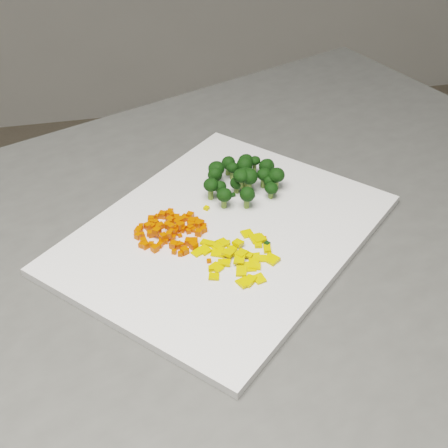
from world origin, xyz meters
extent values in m
cube|color=#4B4C49|center=(0.30, -0.06, 0.45)|extent=(1.27, 1.10, 0.90)
cube|color=white|center=(0.28, -0.08, 0.91)|extent=(0.50, 0.50, 0.01)
cube|color=#D93B02|center=(0.19, -0.10, 0.91)|extent=(0.01, 0.01, 0.01)
cube|color=#D93B02|center=(0.18, -0.07, 0.91)|extent=(0.01, 0.01, 0.01)
cube|color=#D93B02|center=(0.18, -0.09, 0.91)|extent=(0.01, 0.01, 0.01)
cube|color=#D93B02|center=(0.22, -0.07, 0.91)|extent=(0.01, 0.01, 0.01)
cube|color=#D93B02|center=(0.21, -0.09, 0.91)|extent=(0.01, 0.01, 0.01)
cube|color=#D93B02|center=(0.20, -0.09, 0.91)|extent=(0.01, 0.01, 0.01)
cube|color=#D93B02|center=(0.25, -0.06, 0.91)|extent=(0.01, 0.01, 0.01)
cube|color=#D93B02|center=(0.21, -0.06, 0.92)|extent=(0.01, 0.01, 0.01)
cube|color=#D93B02|center=(0.21, -0.04, 0.91)|extent=(0.01, 0.01, 0.01)
cube|color=#D93B02|center=(0.19, -0.06, 0.91)|extent=(0.01, 0.01, 0.01)
cube|color=#D93B02|center=(0.20, -0.06, 0.91)|extent=(0.01, 0.01, 0.01)
cube|color=#D93B02|center=(0.24, -0.07, 0.91)|extent=(0.01, 0.01, 0.01)
cube|color=#D93B02|center=(0.23, -0.05, 0.91)|extent=(0.01, 0.01, 0.01)
cube|color=#D93B02|center=(0.22, -0.06, 0.92)|extent=(0.01, 0.01, 0.01)
cube|color=#D93B02|center=(0.21, -0.07, 0.92)|extent=(0.01, 0.01, 0.01)
cube|color=#D93B02|center=(0.23, -0.06, 0.91)|extent=(0.01, 0.01, 0.01)
cube|color=#D93B02|center=(0.25, -0.06, 0.91)|extent=(0.01, 0.01, 0.01)
cube|color=#D93B02|center=(0.24, -0.10, 0.91)|extent=(0.01, 0.01, 0.01)
cube|color=#D93B02|center=(0.19, -0.06, 0.91)|extent=(0.01, 0.01, 0.01)
cube|color=#D93B02|center=(0.24, -0.05, 0.91)|extent=(0.01, 0.01, 0.01)
cube|color=#D93B02|center=(0.18, -0.05, 0.91)|extent=(0.01, 0.01, 0.01)
cube|color=#D93B02|center=(0.23, -0.07, 0.92)|extent=(0.01, 0.01, 0.01)
cube|color=#D93B02|center=(0.25, -0.07, 0.91)|extent=(0.01, 0.01, 0.01)
cube|color=#D93B02|center=(0.23, -0.11, 0.91)|extent=(0.01, 0.01, 0.01)
cube|color=#D93B02|center=(0.22, -0.05, 0.91)|extent=(0.01, 0.01, 0.01)
cube|color=#D93B02|center=(0.21, -0.09, 0.91)|extent=(0.01, 0.01, 0.01)
cube|color=#D93B02|center=(0.22, -0.05, 0.91)|extent=(0.01, 0.01, 0.01)
cube|color=#D93B02|center=(0.19, -0.09, 0.91)|extent=(0.01, 0.01, 0.01)
cube|color=#D93B02|center=(0.24, -0.10, 0.91)|extent=(0.01, 0.01, 0.01)
cube|color=#D93B02|center=(0.19, -0.07, 0.91)|extent=(0.01, 0.01, 0.01)
cube|color=#D93B02|center=(0.20, -0.09, 0.91)|extent=(0.01, 0.01, 0.01)
cube|color=#D93B02|center=(0.23, -0.05, 0.91)|extent=(0.01, 0.01, 0.01)
cube|color=#D93B02|center=(0.22, -0.07, 0.92)|extent=(0.01, 0.01, 0.01)
cube|color=#D93B02|center=(0.22, -0.12, 0.91)|extent=(0.01, 0.01, 0.01)
cube|color=#D93B02|center=(0.24, -0.11, 0.91)|extent=(0.01, 0.01, 0.01)
cube|color=#D93B02|center=(0.23, -0.05, 0.91)|extent=(0.01, 0.01, 0.01)
cube|color=#D93B02|center=(0.22, -0.05, 0.91)|extent=(0.01, 0.01, 0.01)
cube|color=#D93B02|center=(0.20, -0.04, 0.91)|extent=(0.01, 0.01, 0.01)
cube|color=#D93B02|center=(0.17, -0.06, 0.91)|extent=(0.01, 0.01, 0.01)
cube|color=#D93B02|center=(0.17, -0.07, 0.91)|extent=(0.01, 0.01, 0.01)
cube|color=#D93B02|center=(0.22, -0.07, 0.92)|extent=(0.01, 0.01, 0.01)
cube|color=#D93B02|center=(0.20, -0.08, 0.92)|extent=(0.01, 0.01, 0.01)
cube|color=#D93B02|center=(0.21, -0.07, 0.92)|extent=(0.01, 0.01, 0.01)
cube|color=#D93B02|center=(0.22, -0.05, 0.91)|extent=(0.01, 0.01, 0.01)
cube|color=#D93B02|center=(0.19, -0.07, 0.91)|extent=(0.01, 0.01, 0.01)
cube|color=#D93B02|center=(0.22, -0.07, 0.91)|extent=(0.01, 0.01, 0.01)
cube|color=#D93B02|center=(0.24, -0.04, 0.91)|extent=(0.01, 0.01, 0.01)
cube|color=#D93B02|center=(0.24, -0.07, 0.91)|extent=(0.01, 0.01, 0.01)
cube|color=#D93B02|center=(0.22, -0.04, 0.91)|extent=(0.01, 0.01, 0.01)
cube|color=#D93B02|center=(0.22, -0.10, 0.91)|extent=(0.01, 0.01, 0.01)
cube|color=#D93B02|center=(0.24, -0.07, 0.91)|extent=(0.01, 0.01, 0.01)
cube|color=#D93B02|center=(0.18, -0.08, 0.91)|extent=(0.01, 0.01, 0.01)
cube|color=#D93B02|center=(0.20, -0.09, 0.92)|extent=(0.01, 0.01, 0.01)
cube|color=#D93B02|center=(0.18, -0.09, 0.91)|extent=(0.01, 0.01, 0.01)
cube|color=#D93B02|center=(0.20, -0.10, 0.91)|extent=(0.01, 0.01, 0.01)
cube|color=#D93B02|center=(0.19, -0.04, 0.91)|extent=(0.01, 0.01, 0.01)
cube|color=#D93B02|center=(0.24, -0.06, 0.92)|extent=(0.01, 0.01, 0.01)
cube|color=#D93B02|center=(0.26, -0.08, 0.91)|extent=(0.01, 0.01, 0.01)
cube|color=#D93B02|center=(0.25, -0.06, 0.91)|extent=(0.01, 0.01, 0.01)
cube|color=#D93B02|center=(0.17, -0.07, 0.91)|extent=(0.01, 0.01, 0.01)
cube|color=#D93B02|center=(0.19, -0.05, 0.91)|extent=(0.01, 0.01, 0.01)
cube|color=#D93B02|center=(0.22, -0.08, 0.91)|extent=(0.01, 0.01, 0.01)
cube|color=#D93B02|center=(0.20, -0.06, 0.91)|extent=(0.01, 0.01, 0.01)
cube|color=#D93B02|center=(0.23, -0.10, 0.91)|extent=(0.01, 0.01, 0.01)
cube|color=#D93B02|center=(0.21, -0.09, 0.92)|extent=(0.01, 0.01, 0.01)
cube|color=#D93B02|center=(0.21, -0.08, 0.92)|extent=(0.01, 0.01, 0.01)
cube|color=#D93B02|center=(0.20, -0.05, 0.91)|extent=(0.01, 0.01, 0.01)
cube|color=#D93B02|center=(0.23, -0.06, 0.91)|extent=(0.01, 0.01, 0.01)
cube|color=#D93B02|center=(0.21, -0.10, 0.91)|extent=(0.01, 0.01, 0.01)
cube|color=#D93B02|center=(0.22, -0.03, 0.91)|extent=(0.01, 0.01, 0.01)
cube|color=#D93B02|center=(0.23, -0.07, 0.91)|extent=(0.01, 0.01, 0.01)
cube|color=#D93B02|center=(0.22, -0.03, 0.91)|extent=(0.01, 0.01, 0.01)
cube|color=#D93B02|center=(0.23, -0.04, 0.91)|extent=(0.01, 0.01, 0.01)
cube|color=#D93B02|center=(0.24, -0.10, 0.91)|extent=(0.01, 0.01, 0.01)
cube|color=#D93B02|center=(0.23, -0.07, 0.91)|extent=(0.01, 0.01, 0.01)
cube|color=#D93B02|center=(0.21, -0.11, 0.91)|extent=(0.01, 0.01, 0.01)
cube|color=#D93B02|center=(0.22, -0.10, 0.91)|extent=(0.01, 0.01, 0.01)
cube|color=#D93B02|center=(0.24, -0.05, 0.91)|extent=(0.01, 0.01, 0.01)
cube|color=#D93B02|center=(0.25, -0.08, 0.91)|extent=(0.01, 0.01, 0.01)
cube|color=#D93B02|center=(0.19, -0.10, 0.91)|extent=(0.01, 0.01, 0.01)
cube|color=#D93B02|center=(0.24, -0.08, 0.91)|extent=(0.01, 0.01, 0.01)
cube|color=#DEAC0B|center=(0.29, -0.14, 0.92)|extent=(0.02, 0.02, 0.01)
cube|color=#DEAC0B|center=(0.27, -0.12, 0.91)|extent=(0.02, 0.02, 0.01)
cube|color=#DEAC0B|center=(0.31, -0.09, 0.91)|extent=(0.02, 0.02, 0.00)
cube|color=#DEAC0B|center=(0.32, -0.11, 0.91)|extent=(0.02, 0.02, 0.01)
cube|color=#DEAC0B|center=(0.30, -0.18, 0.91)|extent=(0.02, 0.02, 0.01)
cube|color=#DEAC0B|center=(0.27, -0.14, 0.91)|extent=(0.02, 0.02, 0.01)
cube|color=#DEAC0B|center=(0.24, -0.12, 0.91)|extent=(0.02, 0.02, 0.00)
cube|color=#DEAC0B|center=(0.31, -0.14, 0.91)|extent=(0.01, 0.01, 0.01)
cube|color=#DEAC0B|center=(0.28, -0.18, 0.91)|extent=(0.02, 0.02, 0.01)
cube|color=#DEAC0B|center=(0.26, -0.10, 0.91)|extent=(0.02, 0.02, 0.00)
cube|color=#DEAC0B|center=(0.30, -0.15, 0.91)|extent=(0.02, 0.02, 0.00)
cube|color=#DEAC0B|center=(0.28, -0.13, 0.92)|extent=(0.02, 0.02, 0.01)
cube|color=#DEAC0B|center=(0.32, -0.12, 0.91)|extent=(0.01, 0.01, 0.00)
cube|color=#DEAC0B|center=(0.32, -0.11, 0.91)|extent=(0.02, 0.02, 0.01)
cube|color=#DEAC0B|center=(0.29, -0.11, 0.92)|extent=(0.02, 0.02, 0.01)
cube|color=#DEAC0B|center=(0.29, -0.18, 0.91)|extent=(0.02, 0.02, 0.01)
cube|color=#DEAC0B|center=(0.30, -0.16, 0.91)|extent=(0.02, 0.02, 0.01)
cube|color=#DEAC0B|center=(0.26, -0.12, 0.91)|extent=(0.02, 0.02, 0.01)
cube|color=#DEAC0B|center=(0.25, -0.16, 0.91)|extent=(0.02, 0.01, 0.01)
cube|color=#DEAC0B|center=(0.27, -0.11, 0.91)|extent=(0.02, 0.02, 0.00)
cube|color=#DEAC0B|center=(0.28, -0.16, 0.91)|extent=(0.02, 0.02, 0.01)
cube|color=#DEAC0B|center=(0.32, -0.15, 0.91)|extent=(0.02, 0.02, 0.01)
cube|color=#DEAC0B|center=(0.29, -0.14, 0.92)|extent=(0.02, 0.02, 0.00)
cube|color=#DEAC0B|center=(0.31, -0.14, 0.91)|extent=(0.02, 0.01, 0.01)
cube|color=#DEAC0B|center=(0.30, -0.16, 0.91)|extent=(0.02, 0.01, 0.01)
cube|color=#DEAC0B|center=(0.27, -0.11, 0.91)|extent=(0.02, 0.02, 0.01)
cube|color=#DEAC0B|center=(0.28, -0.11, 0.91)|extent=(0.02, 0.02, 0.01)
cube|color=#DEAC0B|center=(0.33, -0.13, 0.91)|extent=(0.01, 0.02, 0.01)
cube|color=#DEAC0B|center=(0.27, -0.11, 0.91)|extent=(0.02, 0.02, 0.00)
cube|color=#DEAC0B|center=(0.28, -0.12, 0.91)|extent=(0.01, 0.01, 0.01)
cube|color=#DEAC0B|center=(0.27, -0.11, 0.91)|extent=(0.02, 0.02, 0.00)
cube|color=#DEAC0B|center=(0.26, -0.15, 0.91)|extent=(0.02, 0.02, 0.01)
cube|color=#DEAC0B|center=(0.30, -0.14, 0.92)|extent=(0.02, 0.01, 0.00)
cube|color=#DEAC0B|center=(0.25, -0.11, 0.91)|extent=(0.02, 0.02, 0.01)
cube|color=#D93B02|center=(0.33, -0.11, 0.91)|extent=(0.01, 0.01, 0.00)
cube|color=black|center=(0.33, -0.02, 0.91)|extent=(0.01, 0.01, 0.00)
cube|color=#DEAC0B|center=(0.25, -0.15, 0.91)|extent=(0.01, 0.01, 0.00)
cube|color=#D93B02|center=(0.26, -0.07, 0.91)|extent=(0.01, 0.01, 0.00)
cube|color=black|center=(0.33, -0.12, 0.91)|extent=(0.01, 0.01, 0.00)
cube|color=#DEAC0B|center=(0.27, -0.03, 0.91)|extent=(0.01, 0.01, 0.00)
cube|color=#D93B02|center=(0.25, -0.14, 0.91)|extent=(0.01, 0.01, 0.00)
cube|color=#D93B02|center=(0.22, -0.08, 0.91)|extent=(0.01, 0.01, 0.00)
cube|color=black|center=(0.31, -0.01, 0.91)|extent=(0.01, 0.01, 0.00)
camera|label=1|loc=(0.15, -0.69, 1.40)|focal=50.00mm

